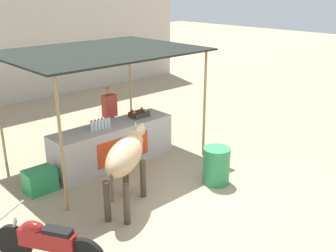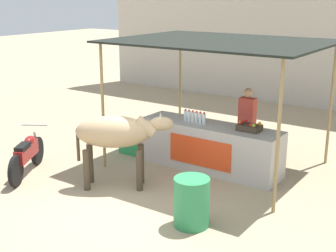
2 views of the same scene
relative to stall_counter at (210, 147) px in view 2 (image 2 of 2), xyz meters
name	(u,v)px [view 2 (image 2 of 2)]	position (x,y,z in m)	size (l,w,h in m)	color
ground_plane	(145,207)	(0.00, -2.20, -0.48)	(60.00, 60.00, 0.00)	tan
building_wall_far	(323,4)	(0.00, 6.78, 2.75)	(16.00, 0.50, 6.45)	beige
stall_counter	(210,147)	(0.00, 0.00, 0.00)	(3.00, 0.82, 0.96)	#B2ADA8
stall_awning	(220,46)	(0.00, 0.30, 2.05)	(4.20, 3.20, 2.64)	black
water_bottle_row	(195,117)	(-0.35, -0.05, 0.59)	(0.52, 0.07, 0.25)	silver
fruit_crate	(249,127)	(0.84, 0.05, 0.55)	(0.44, 0.32, 0.18)	#3F3326
vendor_behind_counter	(247,125)	(0.46, 0.75, 0.37)	(0.34, 0.22, 1.65)	#383842
cooler_box	(135,143)	(-1.91, -0.10, -0.24)	(0.60, 0.44, 0.48)	#268C4C
water_barrel	(192,202)	(1.00, -2.31, -0.08)	(0.57, 0.57, 0.79)	#2D8C51
cow	(117,134)	(-0.97, -1.79, 0.55)	(1.72, 1.31, 1.44)	tan
motorcycle_parked	(27,154)	(-2.88, -2.34, -0.05)	(1.02, 1.59, 0.90)	black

